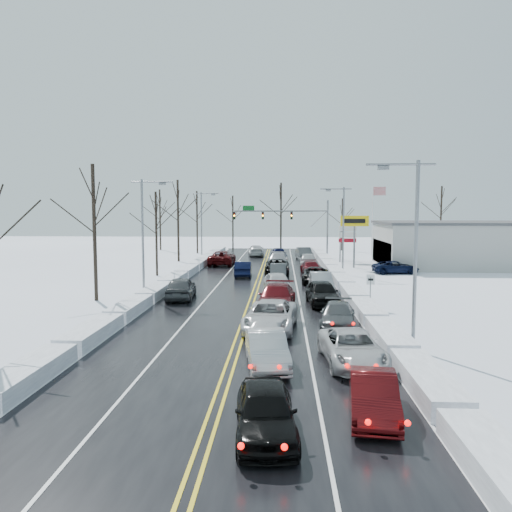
# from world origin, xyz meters

# --- Properties ---
(ground) EXTENTS (160.00, 160.00, 0.00)m
(ground) POSITION_xyz_m (0.00, 0.00, 0.00)
(ground) COLOR white
(ground) RESTS_ON ground
(road_surface) EXTENTS (14.00, 84.00, 0.01)m
(road_surface) POSITION_xyz_m (0.00, 2.00, 0.01)
(road_surface) COLOR black
(road_surface) RESTS_ON ground
(snow_bank_left) EXTENTS (1.46, 72.00, 0.77)m
(snow_bank_left) POSITION_xyz_m (-7.60, 2.00, 0.00)
(snow_bank_left) COLOR white
(snow_bank_left) RESTS_ON ground
(snow_bank_right) EXTENTS (1.46, 72.00, 0.77)m
(snow_bank_right) POSITION_xyz_m (7.60, 2.00, 0.00)
(snow_bank_right) COLOR white
(snow_bank_right) RESTS_ON ground
(traffic_signal_mast) EXTENTS (13.28, 0.39, 8.00)m
(traffic_signal_mast) POSITION_xyz_m (3.45, 27.99, 5.48)
(traffic_signal_mast) COLOR slate
(traffic_signal_mast) RESTS_ON ground
(tires_plus_sign) EXTENTS (3.20, 0.34, 6.00)m
(tires_plus_sign) POSITION_xyz_m (10.50, 15.99, 4.99)
(tires_plus_sign) COLOR slate
(tires_plus_sign) RESTS_ON ground
(used_vehicles_sign) EXTENTS (2.20, 0.22, 4.65)m
(used_vehicles_sign) POSITION_xyz_m (10.50, 22.00, 3.32)
(used_vehicles_sign) COLOR slate
(used_vehicles_sign) RESTS_ON ground
(speed_limit_sign) EXTENTS (0.55, 0.09, 2.35)m
(speed_limit_sign) POSITION_xyz_m (8.20, -8.00, 1.63)
(speed_limit_sign) COLOR slate
(speed_limit_sign) RESTS_ON ground
(flagpole) EXTENTS (1.87, 1.20, 10.00)m
(flagpole) POSITION_xyz_m (15.17, 30.00, 5.93)
(flagpole) COLOR silver
(flagpole) RESTS_ON ground
(dealership_building) EXTENTS (20.40, 12.40, 5.30)m
(dealership_building) POSITION_xyz_m (23.98, 18.00, 2.66)
(dealership_building) COLOR #A3A39E
(dealership_building) RESTS_ON ground
(streetlight_se) EXTENTS (3.20, 0.25, 9.00)m
(streetlight_se) POSITION_xyz_m (8.30, -18.00, 5.31)
(streetlight_se) COLOR slate
(streetlight_se) RESTS_ON ground
(streetlight_ne) EXTENTS (3.20, 0.25, 9.00)m
(streetlight_ne) POSITION_xyz_m (8.30, 10.00, 5.31)
(streetlight_ne) COLOR slate
(streetlight_ne) RESTS_ON ground
(streetlight_sw) EXTENTS (3.20, 0.25, 9.00)m
(streetlight_sw) POSITION_xyz_m (-8.30, -4.00, 5.31)
(streetlight_sw) COLOR slate
(streetlight_sw) RESTS_ON ground
(streetlight_nw) EXTENTS (3.20, 0.25, 9.00)m
(streetlight_nw) POSITION_xyz_m (-8.30, 24.00, 5.31)
(streetlight_nw) COLOR slate
(streetlight_nw) RESTS_ON ground
(tree_left_b) EXTENTS (4.00, 4.00, 10.00)m
(tree_left_b) POSITION_xyz_m (-11.50, -6.00, 6.99)
(tree_left_b) COLOR #2D231C
(tree_left_b) RESTS_ON ground
(tree_left_c) EXTENTS (3.40, 3.40, 8.50)m
(tree_left_c) POSITION_xyz_m (-10.50, 8.00, 5.94)
(tree_left_c) COLOR #2D231C
(tree_left_c) RESTS_ON ground
(tree_left_d) EXTENTS (4.20, 4.20, 10.50)m
(tree_left_d) POSITION_xyz_m (-11.20, 22.00, 7.33)
(tree_left_d) COLOR #2D231C
(tree_left_d) RESTS_ON ground
(tree_left_e) EXTENTS (3.80, 3.80, 9.50)m
(tree_left_e) POSITION_xyz_m (-10.80, 34.00, 6.64)
(tree_left_e) COLOR #2D231C
(tree_left_e) RESTS_ON ground
(tree_far_a) EXTENTS (4.00, 4.00, 10.00)m
(tree_far_a) POSITION_xyz_m (-18.00, 40.00, 6.99)
(tree_far_a) COLOR #2D231C
(tree_far_a) RESTS_ON ground
(tree_far_b) EXTENTS (3.60, 3.60, 9.00)m
(tree_far_b) POSITION_xyz_m (-6.00, 41.00, 6.29)
(tree_far_b) COLOR #2D231C
(tree_far_b) RESTS_ON ground
(tree_far_c) EXTENTS (4.40, 4.40, 11.00)m
(tree_far_c) POSITION_xyz_m (2.00, 39.00, 7.68)
(tree_far_c) COLOR #2D231C
(tree_far_c) RESTS_ON ground
(tree_far_d) EXTENTS (3.40, 3.40, 8.50)m
(tree_far_d) POSITION_xyz_m (12.00, 40.50, 5.94)
(tree_far_d) COLOR #2D231C
(tree_far_d) RESTS_ON ground
(tree_far_e) EXTENTS (4.20, 4.20, 10.50)m
(tree_far_e) POSITION_xyz_m (28.00, 41.00, 7.33)
(tree_far_e) COLOR #2D231C
(tree_far_e) RESTS_ON ground
(queued_car_0) EXTENTS (2.12, 4.56, 1.51)m
(queued_car_0) POSITION_xyz_m (1.75, -27.46, 0.00)
(queued_car_0) COLOR black
(queued_car_0) RESTS_ON ground
(queued_car_1) EXTENTS (2.19, 4.75, 1.51)m
(queued_car_1) POSITION_xyz_m (1.58, -20.90, 0.00)
(queued_car_1) COLOR #B8B9BB
(queued_car_1) RESTS_ON ground
(queued_car_2) EXTENTS (3.23, 6.07, 1.62)m
(queued_car_2) POSITION_xyz_m (1.58, -14.45, 0.00)
(queued_car_2) COLOR silver
(queued_car_2) RESTS_ON ground
(queued_car_3) EXTENTS (2.78, 5.96, 1.68)m
(queued_car_3) POSITION_xyz_m (1.87, -8.73, 0.00)
(queued_car_3) COLOR #500A0F
(queued_car_3) RESTS_ON ground
(queued_car_4) EXTENTS (2.66, 5.19, 1.69)m
(queued_car_4) POSITION_xyz_m (1.86, -2.27, 0.00)
(queued_car_4) COLOR silver
(queued_car_4) RESTS_ON ground
(queued_car_5) EXTENTS (1.60, 4.40, 1.44)m
(queued_car_5) POSITION_xyz_m (1.83, 6.37, 0.00)
(queued_car_5) COLOR #3F4244
(queued_car_5) RESTS_ON ground
(queued_car_6) EXTENTS (2.53, 5.46, 1.52)m
(queued_car_6) POSITION_xyz_m (1.69, 10.13, 0.00)
(queued_car_6) COLOR black
(queued_car_6) RESTS_ON ground
(queued_car_7) EXTENTS (2.46, 5.68, 1.63)m
(queued_car_7) POSITION_xyz_m (1.75, 16.65, 0.00)
(queued_car_7) COLOR #9C9EA4
(queued_car_7) RESTS_ON ground
(queued_car_8) EXTENTS (2.36, 4.95, 1.63)m
(queued_car_8) POSITION_xyz_m (1.77, 24.87, 0.00)
(queued_car_8) COLOR black
(queued_car_8) RESTS_ON ground
(queued_car_9) EXTENTS (1.96, 4.39, 1.40)m
(queued_car_9) POSITION_xyz_m (5.20, -25.88, 0.00)
(queued_car_9) COLOR #48090B
(queued_car_9) RESTS_ON ground
(queued_car_10) EXTENTS (2.81, 5.37, 1.44)m
(queued_car_10) POSITION_xyz_m (5.27, -20.37, 0.00)
(queued_car_10) COLOR silver
(queued_car_10) RESTS_ON ground
(queued_car_11) EXTENTS (2.51, 4.94, 1.37)m
(queued_car_11) POSITION_xyz_m (5.42, -13.47, 0.00)
(queued_car_11) COLOR #45484B
(queued_car_11) RESTS_ON ground
(queued_car_12) EXTENTS (2.40, 5.18, 1.72)m
(queued_car_12) POSITION_xyz_m (5.06, -6.78, 0.00)
(queued_car_12) COLOR black
(queued_car_12) RESTS_ON ground
(queued_car_13) EXTENTS (1.81, 4.83, 1.58)m
(queued_car_13) POSITION_xyz_m (5.40, -1.20, 0.00)
(queued_car_13) COLOR #999BA0
(queued_car_13) RESTS_ON ground
(queued_car_14) EXTENTS (2.82, 5.35, 1.44)m
(queued_car_14) POSITION_xyz_m (5.30, 3.73, 0.00)
(queued_car_14) COLOR black
(queued_car_14) RESTS_ON ground
(queued_car_15) EXTENTS (2.26, 4.81, 1.36)m
(queued_car_15) POSITION_xyz_m (5.22, 9.84, 0.00)
(queued_car_15) COLOR #48090F
(queued_car_15) RESTS_ON ground
(queued_car_16) EXTENTS (2.09, 4.90, 1.65)m
(queued_car_16) POSITION_xyz_m (5.23, 16.12, 0.00)
(queued_car_16) COLOR #B8B8BA
(queued_car_16) RESTS_ON ground
(queued_car_17) EXTENTS (2.34, 5.22, 1.66)m
(queued_car_17) POSITION_xyz_m (5.14, 24.62, 0.00)
(queued_car_17) COLOR #46494C
(queued_car_17) RESTS_ON ground
(oncoming_car_0) EXTENTS (1.79, 4.67, 1.52)m
(oncoming_car_0) POSITION_xyz_m (-1.69, 7.90, 0.00)
(oncoming_car_0) COLOR black
(oncoming_car_0) RESTS_ON ground
(oncoming_car_1) EXTENTS (2.93, 6.23, 1.72)m
(oncoming_car_1) POSITION_xyz_m (-5.06, 18.12, 0.00)
(oncoming_car_1) COLOR #49090B
(oncoming_car_1) RESTS_ON ground
(oncoming_car_2) EXTENTS (2.70, 5.58, 1.57)m
(oncoming_car_2) POSITION_xyz_m (-1.58, 30.05, 0.00)
(oncoming_car_2) COLOR silver
(oncoming_car_2) RESTS_ON ground
(oncoming_car_3) EXTENTS (2.34, 5.09, 1.69)m
(oncoming_car_3) POSITION_xyz_m (-5.39, -5.00, 0.00)
(oncoming_car_3) COLOR #424548
(oncoming_car_3) RESTS_ON ground
(parked_car_0) EXTENTS (5.04, 2.79, 1.33)m
(parked_car_0) POSITION_xyz_m (14.15, 10.96, 0.00)
(parked_car_0) COLOR black
(parked_car_0) RESTS_ON ground
(parked_car_1) EXTENTS (2.02, 4.97, 1.44)m
(parked_car_1) POSITION_xyz_m (16.88, 15.72, 0.00)
(parked_car_1) COLOR #45484B
(parked_car_1) RESTS_ON ground
(parked_car_2) EXTENTS (1.90, 4.10, 1.36)m
(parked_car_2) POSITION_xyz_m (14.98, 20.58, 0.00)
(parked_car_2) COLOR black
(parked_car_2) RESTS_ON ground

